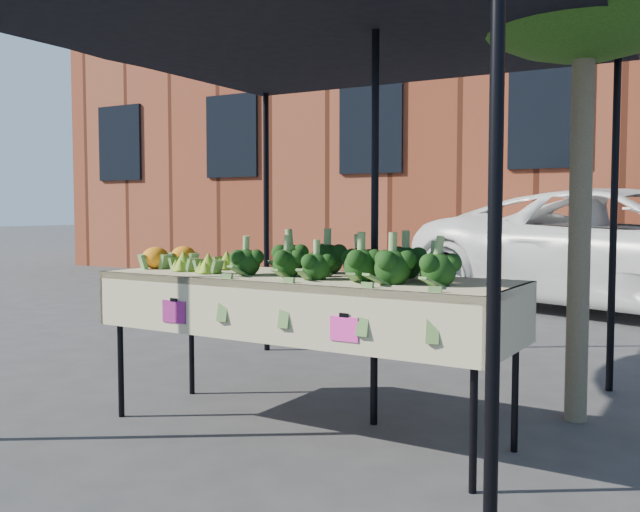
# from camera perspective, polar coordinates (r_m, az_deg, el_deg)

# --- Properties ---
(ground) EXTENTS (90.00, 90.00, 0.00)m
(ground) POSITION_cam_1_polar(r_m,az_deg,el_deg) (3.99, -0.77, -14.83)
(ground) COLOR #313134
(table) EXTENTS (2.42, 0.87, 0.90)m
(table) POSITION_cam_1_polar(r_m,az_deg,el_deg) (4.06, -1.42, -7.94)
(table) COLOR beige
(table) RESTS_ON ground
(canopy) EXTENTS (3.16, 3.16, 2.74)m
(canopy) POSITION_cam_1_polar(r_m,az_deg,el_deg) (4.38, 0.73, 5.04)
(canopy) COLOR black
(canopy) RESTS_ON ground
(broccoli_heap) EXTENTS (1.34, 0.54, 0.22)m
(broccoli_heap) POSITION_cam_1_polar(r_m,az_deg,el_deg) (3.87, 2.24, -0.11)
(broccoli_heap) COLOR black
(broccoli_heap) RESTS_ON table
(romanesco_cluster) EXTENTS (0.40, 0.44, 0.17)m
(romanesco_cluster) POSITION_cam_1_polar(r_m,az_deg,el_deg) (4.35, -9.04, -0.06)
(romanesco_cluster) COLOR #8BB12F
(romanesco_cluster) RESTS_ON table
(cauliflower_pair) EXTENTS (0.20, 0.40, 0.15)m
(cauliflower_pair) POSITION_cam_1_polar(r_m,az_deg,el_deg) (4.65, -11.97, 0.04)
(cauliflower_pair) COLOR orange
(cauliflower_pair) RESTS_ON table
(vehicle) EXTENTS (2.32, 2.92, 5.52)m
(vehicle) POSITION_cam_1_polar(r_m,az_deg,el_deg) (9.59, 24.22, 12.36)
(vehicle) COLOR white
(vehicle) RESTS_ON ground
(street_tree) EXTENTS (1.91, 1.91, 3.76)m
(street_tree) POSITION_cam_1_polar(r_m,az_deg,el_deg) (4.53, 20.35, 11.26)
(street_tree) COLOR #1E4C14
(street_tree) RESTS_ON ground
(building_left) EXTENTS (12.00, 8.00, 9.00)m
(building_left) POSITION_cam_1_polar(r_m,az_deg,el_deg) (17.06, 5.51, 14.65)
(building_left) COLOR maroon
(building_left) RESTS_ON ground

